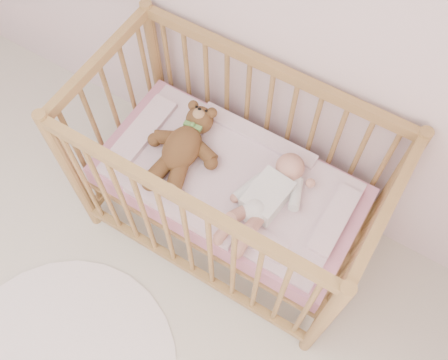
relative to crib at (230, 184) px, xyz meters
The scene contains 5 objects.
crib is the anchor object (origin of this frame).
mattress 0.01m from the crib, ahead, with size 1.22×0.62×0.13m, color pink.
blanket 0.06m from the crib, ahead, with size 1.10×0.58×0.06m, color pink, non-canonical shape.
baby 0.24m from the crib, ahead, with size 0.28×0.58×0.14m, color white, non-canonical shape.
teddy_bear 0.28m from the crib, behind, with size 0.37×0.52×0.15m, color brown, non-canonical shape.
Camera 1 is at (1.00, 0.66, 2.56)m, focal length 40.00 mm.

